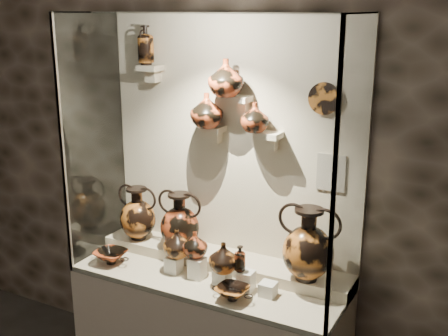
# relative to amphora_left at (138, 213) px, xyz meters

# --- Properties ---
(wall_back) EXTENTS (5.00, 0.02, 3.20)m
(wall_back) POSITION_rel_amphora_left_xyz_m (0.63, 0.18, 0.52)
(wall_back) COLOR #2D241C
(wall_back) RESTS_ON ground
(front_tier) EXTENTS (1.68, 0.58, 0.03)m
(front_tier) POSITION_rel_amphora_left_xyz_m (0.63, -0.14, -0.27)
(front_tier) COLOR #BCAD92
(front_tier) RESTS_ON plinth
(rear_tier) EXTENTS (1.70, 0.25, 0.10)m
(rear_tier) POSITION_rel_amphora_left_xyz_m (0.63, 0.03, -0.23)
(rear_tier) COLOR #BCAD92
(rear_tier) RESTS_ON plinth
(back_panel) EXTENTS (1.70, 0.03, 1.60)m
(back_panel) POSITION_rel_amphora_left_xyz_m (0.63, 0.17, 0.52)
(back_panel) COLOR beige
(back_panel) RESTS_ON plinth
(glass_front) EXTENTS (1.70, 0.01, 1.60)m
(glass_front) POSITION_rel_amphora_left_xyz_m (0.63, -0.44, 0.52)
(glass_front) COLOR white
(glass_front) RESTS_ON plinth
(glass_left) EXTENTS (0.01, 0.60, 1.60)m
(glass_left) POSITION_rel_amphora_left_xyz_m (-0.22, -0.14, 0.52)
(glass_left) COLOR white
(glass_left) RESTS_ON plinth
(glass_right) EXTENTS (0.01, 0.60, 1.60)m
(glass_right) POSITION_rel_amphora_left_xyz_m (1.48, -0.14, 0.52)
(glass_right) COLOR white
(glass_right) RESTS_ON plinth
(glass_top) EXTENTS (1.70, 0.60, 0.01)m
(glass_top) POSITION_rel_amphora_left_xyz_m (0.63, -0.14, 1.31)
(glass_top) COLOR white
(glass_top) RESTS_ON back_panel
(frame_post_left) EXTENTS (0.02, 0.02, 1.60)m
(frame_post_left) POSITION_rel_amphora_left_xyz_m (-0.21, -0.43, 0.52)
(frame_post_left) COLOR gray
(frame_post_left) RESTS_ON plinth
(frame_post_right) EXTENTS (0.02, 0.02, 1.60)m
(frame_post_right) POSITION_rel_amphora_left_xyz_m (1.47, -0.43, 0.52)
(frame_post_right) COLOR gray
(frame_post_right) RESTS_ON plinth
(pedestal_a) EXTENTS (0.09, 0.09, 0.10)m
(pedestal_a) POSITION_rel_amphora_left_xyz_m (0.41, -0.19, -0.20)
(pedestal_a) COLOR silver
(pedestal_a) RESTS_ON front_tier
(pedestal_b) EXTENTS (0.09, 0.09, 0.13)m
(pedestal_b) POSITION_rel_amphora_left_xyz_m (0.58, -0.19, -0.19)
(pedestal_b) COLOR silver
(pedestal_b) RESTS_ON front_tier
(pedestal_c) EXTENTS (0.09, 0.09, 0.09)m
(pedestal_c) POSITION_rel_amphora_left_xyz_m (0.75, -0.19, -0.21)
(pedestal_c) COLOR silver
(pedestal_c) RESTS_ON front_tier
(pedestal_d) EXTENTS (0.09, 0.09, 0.12)m
(pedestal_d) POSITION_rel_amphora_left_xyz_m (0.91, -0.19, -0.19)
(pedestal_d) COLOR silver
(pedestal_d) RESTS_ON front_tier
(pedestal_e) EXTENTS (0.09, 0.09, 0.08)m
(pedestal_e) POSITION_rel_amphora_left_xyz_m (1.05, -0.19, -0.21)
(pedestal_e) COLOR silver
(pedestal_e) RESTS_ON front_tier
(bracket_ul) EXTENTS (0.14, 0.12, 0.04)m
(bracket_ul) POSITION_rel_amphora_left_xyz_m (0.08, 0.10, 0.97)
(bracket_ul) COLOR beige
(bracket_ul) RESTS_ON back_panel
(bracket_ca) EXTENTS (0.14, 0.12, 0.04)m
(bracket_ca) POSITION_rel_amphora_left_xyz_m (0.53, 0.10, 0.62)
(bracket_ca) COLOR beige
(bracket_ca) RESTS_ON back_panel
(bracket_cb) EXTENTS (0.10, 0.12, 0.04)m
(bracket_cb) POSITION_rel_amphora_left_xyz_m (0.73, 0.10, 0.82)
(bracket_cb) COLOR beige
(bracket_cb) RESTS_ON back_panel
(bracket_cc) EXTENTS (0.14, 0.12, 0.04)m
(bracket_cc) POSITION_rel_amphora_left_xyz_m (0.91, 0.10, 0.62)
(bracket_cc) COLOR beige
(bracket_cc) RESTS_ON back_panel
(amphora_left) EXTENTS (0.38, 0.38, 0.37)m
(amphora_left) POSITION_rel_amphora_left_xyz_m (0.00, 0.00, 0.00)
(amphora_left) COLOR #A55A1F
(amphora_left) RESTS_ON rear_tier
(amphora_mid) EXTENTS (0.34, 0.34, 0.38)m
(amphora_mid) POSITION_rel_amphora_left_xyz_m (0.34, -0.01, 0.01)
(amphora_mid) COLOR #97391A
(amphora_mid) RESTS_ON rear_tier
(amphora_right) EXTENTS (0.40, 0.40, 0.44)m
(amphora_right) POSITION_rel_amphora_left_xyz_m (1.22, -0.03, 0.04)
(amphora_right) COLOR #A55A1F
(amphora_right) RESTS_ON rear_tier
(jug_a) EXTENTS (0.19, 0.19, 0.18)m
(jug_a) POSITION_rel_amphora_left_xyz_m (0.43, -0.18, -0.06)
(jug_a) COLOR #A55A1F
(jug_a) RESTS_ON pedestal_a
(jug_b) EXTENTS (0.19, 0.19, 0.16)m
(jug_b) POSITION_rel_amphora_left_xyz_m (0.56, -0.18, -0.04)
(jug_b) COLOR #97391A
(jug_b) RESTS_ON pedestal_b
(jug_c) EXTENTS (0.23, 0.23, 0.18)m
(jug_c) POSITION_rel_amphora_left_xyz_m (0.77, -0.21, -0.07)
(jug_c) COLOR #A55A1F
(jug_c) RESTS_ON pedestal_c
(lekythos_small) EXTENTS (0.09, 0.09, 0.18)m
(lekythos_small) POSITION_rel_amphora_left_xyz_m (0.88, -0.21, -0.04)
(lekythos_small) COLOR #97391A
(lekythos_small) RESTS_ON pedestal_d
(kylix_left) EXTENTS (0.27, 0.23, 0.10)m
(kylix_left) POSITION_rel_amphora_left_xyz_m (-0.02, -0.28, -0.20)
(kylix_left) COLOR #97391A
(kylix_left) RESTS_ON front_tier
(kylix_right) EXTENTS (0.29, 0.27, 0.10)m
(kylix_right) POSITION_rel_amphora_left_xyz_m (0.89, -0.33, -0.20)
(kylix_right) COLOR #A55A1F
(kylix_right) RESTS_ON front_tier
(lekythos_tall) EXTENTS (0.15, 0.15, 0.28)m
(lekythos_tall) POSITION_rel_amphora_left_xyz_m (0.05, 0.09, 1.12)
(lekythos_tall) COLOR #A55A1F
(lekythos_tall) RESTS_ON bracket_ul
(ovoid_vase_a) EXTENTS (0.25, 0.25, 0.21)m
(ovoid_vase_a) POSITION_rel_amphora_left_xyz_m (0.52, 0.05, 0.74)
(ovoid_vase_a) COLOR #97391A
(ovoid_vase_a) RESTS_ON bracket_ca
(ovoid_vase_b) EXTENTS (0.26, 0.26, 0.22)m
(ovoid_vase_b) POSITION_rel_amphora_left_xyz_m (0.65, 0.04, 0.94)
(ovoid_vase_b) COLOR #97391A
(ovoid_vase_b) RESTS_ON bracket_cb
(ovoid_vase_c) EXTENTS (0.19, 0.19, 0.17)m
(ovoid_vase_c) POSITION_rel_amphora_left_xyz_m (0.83, 0.06, 0.72)
(ovoid_vase_c) COLOR #97391A
(ovoid_vase_c) RESTS_ON bracket_cc
(wall_plate) EXTENTS (0.18, 0.02, 0.18)m
(wall_plate) POSITION_rel_amphora_left_xyz_m (1.22, 0.14, 0.85)
(wall_plate) COLOR #A45D20
(wall_plate) RESTS_ON back_panel
(info_placard) EXTENTS (0.16, 0.01, 0.22)m
(info_placard) POSITION_rel_amphora_left_xyz_m (1.27, 0.15, 0.42)
(info_placard) COLOR beige
(info_placard) RESTS_ON back_panel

